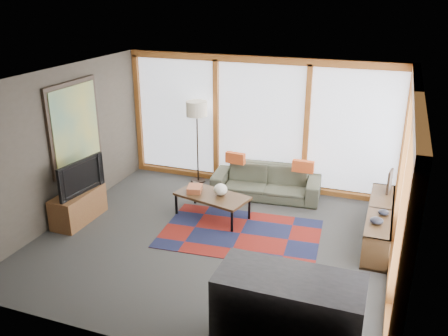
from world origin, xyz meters
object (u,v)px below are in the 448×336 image
(coffee_table, at_px, (212,206))
(television, at_px, (77,176))
(bookshelf, at_px, (379,223))
(bar_counter, at_px, (288,316))
(sofa, at_px, (266,182))
(tv_console, at_px, (79,206))
(floor_lamp, at_px, (197,142))

(coffee_table, distance_m, television, 2.36)
(bookshelf, distance_m, television, 5.04)
(bar_counter, bearing_deg, television, 154.75)
(coffee_table, distance_m, bookshelf, 2.79)
(sofa, height_order, tv_console, sofa)
(sofa, bearing_deg, floor_lamp, 165.55)
(sofa, xyz_separation_m, bookshelf, (2.14, -0.96, -0.04))
(coffee_table, xyz_separation_m, tv_console, (-2.12, -0.92, 0.05))
(coffee_table, bearing_deg, sofa, 61.30)
(sofa, distance_m, tv_console, 3.47)
(television, bearing_deg, tv_console, 148.84)
(sofa, bearing_deg, coffee_table, -124.14)
(bookshelf, xyz_separation_m, bar_counter, (-0.80, -3.04, 0.23))
(bar_counter, bearing_deg, bookshelf, 75.32)
(floor_lamp, bearing_deg, sofa, -9.01)
(bookshelf, relative_size, tv_console, 1.98)
(coffee_table, bearing_deg, floor_lamp, 121.72)
(floor_lamp, distance_m, bookshelf, 3.90)
(bookshelf, xyz_separation_m, television, (-4.88, -1.11, 0.56))
(floor_lamp, xyz_separation_m, bookshelf, (3.66, -1.20, -0.59))
(bookshelf, distance_m, bar_counter, 3.15)
(tv_console, xyz_separation_m, bar_counter, (4.10, -1.90, 0.23))
(bookshelf, relative_size, bar_counter, 1.36)
(tv_console, height_order, bar_counter, bar_counter)
(floor_lamp, relative_size, coffee_table, 1.35)
(sofa, relative_size, coffee_table, 1.62)
(bookshelf, bearing_deg, bar_counter, -104.69)
(floor_lamp, relative_size, bar_counter, 1.10)
(tv_console, relative_size, bar_counter, 0.68)
(sofa, bearing_deg, television, -148.37)
(floor_lamp, height_order, bookshelf, floor_lamp)
(floor_lamp, xyz_separation_m, bar_counter, (2.87, -4.24, -0.36))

